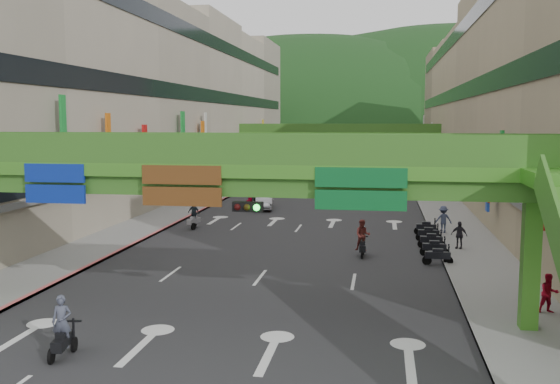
{
  "coord_description": "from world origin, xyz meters",
  "views": [
    {
      "loc": [
        5.72,
        -16.87,
        7.6
      ],
      "look_at": [
        0.0,
        18.0,
        3.5
      ],
      "focal_mm": 40.0,
      "sensor_mm": 36.0,
      "label": 1
    }
  ],
  "objects": [
    {
      "name": "parked_scooter_row",
      "position": [
        8.7,
        20.51,
        0.52
      ],
      "size": [
        1.6,
        9.35,
        1.08
      ],
      "color": "black",
      "rests_on": "ground"
    },
    {
      "name": "hill_right",
      "position": [
        25.0,
        180.0,
        0.0
      ],
      "size": [
        208.0,
        176.0,
        128.0
      ],
      "primitive_type": "ellipsoid",
      "color": "#1C4419",
      "rests_on": "ground"
    },
    {
      "name": "car_yellow",
      "position": [
        3.71,
        60.77,
        0.62
      ],
      "size": [
        1.94,
        3.82,
        1.25
      ],
      "primitive_type": "imported",
      "rotation": [
        0.0,
        0.0,
        0.13
      ],
      "color": "gold",
      "rests_on": "ground"
    },
    {
      "name": "hill_left",
      "position": [
        -15.0,
        160.0,
        0.0
      ],
      "size": [
        168.0,
        140.0,
        112.0
      ],
      "primitive_type": "ellipsoid",
      "color": "#1C4419",
      "rests_on": "ground"
    },
    {
      "name": "building_row_left",
      "position": [
        -18.93,
        50.0,
        9.46
      ],
      "size": [
        12.8,
        95.0,
        19.0
      ],
      "color": "#9E937F",
      "rests_on": "ground"
    },
    {
      "name": "scooter_rider_far",
      "position": [
        -5.48,
        35.77,
        1.04
      ],
      "size": [
        0.89,
        1.6,
        2.06
      ],
      "color": "maroon",
      "rests_on": "ground"
    },
    {
      "name": "overpass_far",
      "position": [
        0.0,
        65.0,
        5.4
      ],
      "size": [
        28.0,
        2.2,
        7.1
      ],
      "color": "#4C9E2D",
      "rests_on": "ground"
    },
    {
      "name": "curb_right",
      "position": [
        9.1,
        50.0,
        0.09
      ],
      "size": [
        0.2,
        140.0,
        0.18
      ],
      "primitive_type": "cube",
      "color": "gray",
      "rests_on": "ground"
    },
    {
      "name": "scooter_rider_mid",
      "position": [
        4.74,
        17.53,
        1.08
      ],
      "size": [
        0.86,
        1.6,
        2.1
      ],
      "color": "black",
      "rests_on": "ground"
    },
    {
      "name": "scooter_rider_left",
      "position": [
        -7.22,
        24.69,
        0.94
      ],
      "size": [
        0.98,
        1.57,
        1.9
      ],
      "color": "gray",
      "rests_on": "ground"
    },
    {
      "name": "building_row_right",
      "position": [
        18.93,
        50.0,
        9.46
      ],
      "size": [
        12.8,
        95.0,
        19.0
      ],
      "color": "gray",
      "rests_on": "ground"
    },
    {
      "name": "car_silver",
      "position": [
        -4.19,
        35.0,
        0.74
      ],
      "size": [
        2.19,
        4.64,
        1.47
      ],
      "primitive_type": "imported",
      "rotation": [
        0.0,
        0.0,
        0.15
      ],
      "color": "#BABBC3",
      "rests_on": "ground"
    },
    {
      "name": "overpass_near",
      "position": [
        0.93,
        5.38,
        5.21
      ],
      "size": [
        28.0,
        12.27,
        7.1
      ],
      "color": "#4C9E2D",
      "rests_on": "ground"
    },
    {
      "name": "scooter_rider_near",
      "position": [
        -4.27,
        1.0,
        0.96
      ],
      "size": [
        0.72,
        1.59,
        2.06
      ],
      "color": "black",
      "rests_on": "ground"
    },
    {
      "name": "ground",
      "position": [
        0.0,
        0.0,
        0.0
      ],
      "size": [
        320.0,
        320.0,
        0.0
      ],
      "primitive_type": "plane",
      "color": "black",
      "rests_on": "ground"
    },
    {
      "name": "pedestrian_red",
      "position": [
        12.2,
        8.0,
        0.77
      ],
      "size": [
        0.84,
        0.71,
        1.54
      ],
      "primitive_type": "imported",
      "rotation": [
        0.0,
        0.0,
        0.18
      ],
      "color": "maroon",
      "rests_on": "ground"
    },
    {
      "name": "road_slab",
      "position": [
        0.0,
        50.0,
        0.01
      ],
      "size": [
        18.0,
        140.0,
        0.02
      ],
      "primitive_type": "cube",
      "color": "#28282B",
      "rests_on": "ground"
    },
    {
      "name": "curb_left",
      "position": [
        -9.1,
        50.0,
        0.09
      ],
      "size": [
        0.2,
        140.0,
        0.18
      ],
      "primitive_type": "cube",
      "color": "#CC5959",
      "rests_on": "ground"
    },
    {
      "name": "sidewalk_left",
      "position": [
        -11.0,
        50.0,
        0.07
      ],
      "size": [
        4.0,
        140.0,
        0.15
      ],
      "primitive_type": "cube",
      "color": "gray",
      "rests_on": "ground"
    },
    {
      "name": "bunting_string",
      "position": [
        0.0,
        30.0,
        5.96
      ],
      "size": [
        26.0,
        0.36,
        0.47
      ],
      "color": "black",
      "rests_on": "ground"
    },
    {
      "name": "pedestrian_dark",
      "position": [
        10.23,
        20.01,
        0.8
      ],
      "size": [
        1.02,
        0.74,
        1.6
      ],
      "primitive_type": "imported",
      "rotation": [
        0.0,
        0.0,
        -0.42
      ],
      "color": "#232128",
      "rests_on": "ground"
    },
    {
      "name": "sidewalk_right",
      "position": [
        11.0,
        50.0,
        0.07
      ],
      "size": [
        4.0,
        140.0,
        0.15
      ],
      "primitive_type": "cube",
      "color": "gray",
      "rests_on": "ground"
    },
    {
      "name": "pedestrian_blue",
      "position": [
        9.8,
        25.13,
        0.89
      ],
      "size": [
        0.92,
        0.69,
        1.79
      ],
      "primitive_type": "imported",
      "rotation": [
        0.0,
        0.0,
        3.34
      ],
      "color": "#373E57",
      "rests_on": "ground"
    }
  ]
}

